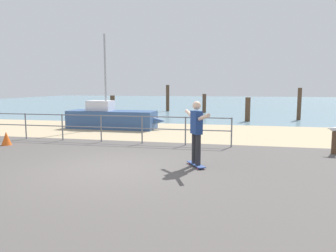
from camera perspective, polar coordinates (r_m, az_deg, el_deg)
name	(u,v)px	position (r m, az deg, el deg)	size (l,w,h in m)	color
ground_plane	(95,180)	(7.44, -13.00, -9.51)	(24.00, 10.00, 0.04)	#514C49
beach_strip	(169,131)	(14.92, 0.14, -0.99)	(24.00, 6.00, 0.04)	tan
sea_surface	(213,102)	(42.60, 8.05, 4.24)	(72.00, 50.00, 0.04)	slate
railing_fence	(81,124)	(12.54, -15.34, 0.42)	(11.34, 0.05, 1.05)	slate
sailboat	(115,118)	(16.08, -9.55, 1.36)	(4.97, 1.48, 4.66)	#335184
skateboard	(196,164)	(8.43, 5.07, -6.91)	(0.58, 0.79, 0.08)	#334C8C
skateboarder	(196,129)	(8.25, 5.14, -0.50)	(0.82, 1.29, 1.65)	#26262B
bollard_short	(335,143)	(11.13, 27.80, -2.73)	(0.18, 0.18, 0.72)	#513826
seagull	(336,129)	(11.07, 28.02, -0.50)	(0.48, 0.21, 0.18)	white
groyne_post_0	(113,105)	(23.67, -9.94, 3.68)	(0.33, 0.33, 1.45)	#513826
groyne_post_1	(168,98)	(26.92, -0.06, 5.03)	(0.29, 0.29, 2.24)	#513826
groyne_post_2	(204,103)	(25.59, 6.54, 4.07)	(0.30, 0.30, 1.51)	#513826
groyne_post_3	(248,110)	(19.60, 14.15, 2.89)	(0.30, 0.30, 1.46)	#513826
groyne_post_4	(299,104)	(21.55, 22.56, 3.68)	(0.25, 0.25, 2.03)	#513826
traffic_cone	(6,139)	(12.74, -27.09, -2.04)	(0.36, 0.36, 0.50)	#E55919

